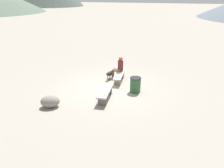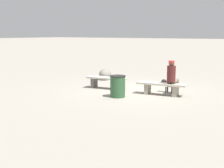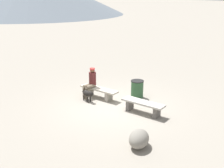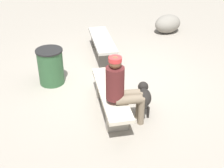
{
  "view_description": "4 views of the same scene",
  "coord_description": "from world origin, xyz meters",
  "px_view_note": "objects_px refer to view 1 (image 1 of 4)",
  "views": [
    {
      "loc": [
        -9.41,
        -3.4,
        4.45
      ],
      "look_at": [
        -1.39,
        -0.6,
        0.85
      ],
      "focal_mm": 34.33,
      "sensor_mm": 36.0,
      "label": 1
    },
    {
      "loc": [
        5.58,
        -10.05,
        2.18
      ],
      "look_at": [
        -0.28,
        -1.33,
        0.43
      ],
      "focal_mm": 49.44,
      "sensor_mm": 36.0,
      "label": 2
    },
    {
      "loc": [
        -7.45,
        7.51,
        4.34
      ],
      "look_at": [
        0.65,
        -0.54,
        0.62
      ],
      "focal_mm": 46.91,
      "sensor_mm": 36.0,
      "label": 3
    },
    {
      "loc": [
        5.48,
        -0.46,
        3.23
      ],
      "look_at": [
        1.07,
        -0.16,
        0.58
      ],
      "focal_mm": 48.58,
      "sensor_mm": 36.0,
      "label": 4
    }
  ],
  "objects_px": {
    "trash_bin": "(135,85)",
    "seated_person": "(119,67)",
    "bench_left": "(105,93)",
    "bench_right": "(119,76)",
    "dog": "(110,74)",
    "boulder": "(50,101)"
  },
  "relations": [
    {
      "from": "bench_left",
      "to": "boulder",
      "type": "bearing_deg",
      "value": 119.13
    },
    {
      "from": "dog",
      "to": "seated_person",
      "type": "bearing_deg",
      "value": 128.07
    },
    {
      "from": "bench_left",
      "to": "dog",
      "type": "bearing_deg",
      "value": 7.61
    },
    {
      "from": "bench_left",
      "to": "trash_bin",
      "type": "bearing_deg",
      "value": -49.66
    },
    {
      "from": "boulder",
      "to": "bench_right",
      "type": "bearing_deg",
      "value": -26.56
    },
    {
      "from": "seated_person",
      "to": "dog",
      "type": "relative_size",
      "value": 1.83
    },
    {
      "from": "bench_left",
      "to": "bench_right",
      "type": "distance_m",
      "value": 2.31
    },
    {
      "from": "boulder",
      "to": "seated_person",
      "type": "bearing_deg",
      "value": -22.94
    },
    {
      "from": "dog",
      "to": "bench_right",
      "type": "bearing_deg",
      "value": 90.36
    },
    {
      "from": "dog",
      "to": "trash_bin",
      "type": "bearing_deg",
      "value": 60.85
    },
    {
      "from": "bench_left",
      "to": "bench_right",
      "type": "relative_size",
      "value": 0.93
    },
    {
      "from": "seated_person",
      "to": "boulder",
      "type": "relative_size",
      "value": 1.56
    },
    {
      "from": "bench_right",
      "to": "trash_bin",
      "type": "relative_size",
      "value": 2.42
    },
    {
      "from": "bench_right",
      "to": "seated_person",
      "type": "xyz_separation_m",
      "value": [
        0.33,
        0.15,
        0.4
      ]
    },
    {
      "from": "dog",
      "to": "boulder",
      "type": "distance_m",
      "value": 4.01
    },
    {
      "from": "bench_right",
      "to": "seated_person",
      "type": "height_order",
      "value": "seated_person"
    },
    {
      "from": "bench_left",
      "to": "boulder",
      "type": "xyz_separation_m",
      "value": [
        -1.44,
        1.94,
        -0.07
      ]
    },
    {
      "from": "seated_person",
      "to": "boulder",
      "type": "xyz_separation_m",
      "value": [
        -4.09,
        1.73,
        -0.44
      ]
    },
    {
      "from": "trash_bin",
      "to": "seated_person",
      "type": "bearing_deg",
      "value": 42.4
    },
    {
      "from": "bench_right",
      "to": "dog",
      "type": "xyz_separation_m",
      "value": [
        0.04,
        0.58,
        0.03
      ]
    },
    {
      "from": "trash_bin",
      "to": "bench_right",
      "type": "bearing_deg",
      "value": 46.5
    },
    {
      "from": "trash_bin",
      "to": "dog",
      "type": "bearing_deg",
      "value": 56.89
    }
  ]
}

